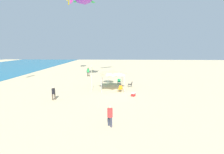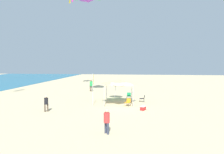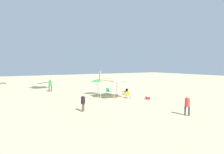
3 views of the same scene
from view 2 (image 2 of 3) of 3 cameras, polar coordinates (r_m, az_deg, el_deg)
The scene contains 11 objects.
ground at distance 24.05m, azimuth 2.49°, elevation -7.73°, with size 120.00×120.00×0.10m, color beige.
canopy_tent at distance 25.45m, azimuth 1.76°, elevation -1.30°, with size 3.81×3.41×2.79m.
beach_umbrella at distance 29.34m, azimuth 0.96°, elevation -1.69°, with size 1.87×1.86×2.24m.
folding_chair_near_cooler at distance 29.09m, azimuth 4.30°, elevation -4.66°, with size 0.64×0.56×0.82m.
folding_chair_left_of_tent at distance 27.21m, azimuth 7.83°, elevation -5.28°, with size 0.56×0.64×0.82m.
folding_chair_right_of_tent at distance 24.53m, azimuth 4.05°, elevation -6.27°, with size 0.78×0.73×0.82m.
cooler_box at distance 22.70m, azimuth 7.86°, elevation -7.82°, with size 0.73×0.62×0.40m.
banner_flag at distance 24.84m, azimuth -4.87°, elevation -2.33°, with size 0.36×0.06×3.50m.
person_watching_sky at distance 36.55m, azimuth -5.28°, elevation -1.88°, with size 0.46×0.49×1.92m.
person_near_umbrella at distance 15.21m, azimuth -1.35°, elevation -10.65°, with size 0.40×0.40×1.67m.
person_beachcomber at distance 22.61m, azimuth -16.33°, elevation -6.13°, with size 0.37×0.37×1.57m.
Camera 2 is at (-23.47, -2.05, 4.80)m, focal length 36.11 mm.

